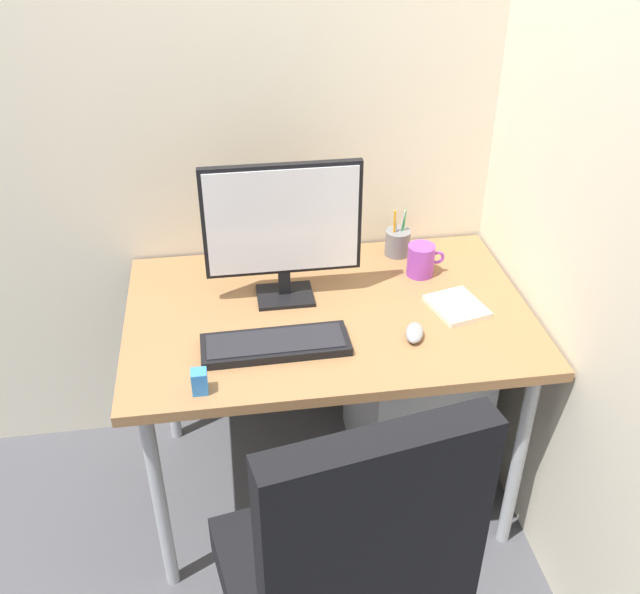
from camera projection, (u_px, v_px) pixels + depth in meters
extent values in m
plane|color=#4C4C51|center=(327.00, 482.00, 2.58)|extent=(8.00, 8.00, 0.00)
cube|color=beige|center=(307.00, 52.00, 2.17)|extent=(2.47, 0.04, 2.80)
cube|color=beige|center=(600.00, 106.00, 1.75)|extent=(0.04, 2.05, 2.80)
cube|color=#996B42|center=(328.00, 314.00, 2.18)|extent=(1.21, 0.79, 0.03)
cylinder|color=#B2B5BA|center=(160.00, 501.00, 2.05)|extent=(0.04, 0.04, 0.71)
cylinder|color=#B2B5BA|center=(518.00, 460.00, 2.18)|extent=(0.04, 0.04, 0.71)
cylinder|color=#B2B5BA|center=(166.00, 362.00, 2.59)|extent=(0.04, 0.04, 0.71)
cylinder|color=#B2B5BA|center=(454.00, 336.00, 2.72)|extent=(0.04, 0.04, 0.71)
cube|color=black|center=(328.00, 585.00, 1.69)|extent=(0.54, 0.55, 0.11)
cube|color=black|center=(373.00, 567.00, 1.30)|extent=(0.42, 0.15, 0.63)
cube|color=#9EA0A5|center=(411.00, 399.00, 2.47)|extent=(0.36, 0.55, 0.64)
cube|color=#262628|center=(437.00, 427.00, 2.17)|extent=(0.18, 0.01, 0.02)
cube|color=black|center=(285.00, 295.00, 2.23)|extent=(0.17, 0.14, 0.01)
cube|color=black|center=(284.00, 280.00, 2.21)|extent=(0.04, 0.02, 0.09)
cube|color=black|center=(282.00, 220.00, 2.10)|extent=(0.47, 0.02, 0.35)
cube|color=silver|center=(283.00, 222.00, 2.09)|extent=(0.44, 0.01, 0.32)
cube|color=black|center=(275.00, 345.00, 2.00)|extent=(0.41, 0.15, 0.02)
cube|color=black|center=(275.00, 341.00, 2.00)|extent=(0.38, 0.12, 0.00)
ellipsoid|color=gray|center=(414.00, 333.00, 2.05)|extent=(0.08, 0.11, 0.03)
cylinder|color=slate|center=(398.00, 242.00, 2.44)|extent=(0.09, 0.09, 0.09)
cylinder|color=silver|center=(396.00, 227.00, 2.40)|extent=(0.03, 0.01, 0.12)
cylinder|color=silver|center=(401.00, 227.00, 2.40)|extent=(0.03, 0.01, 0.12)
torus|color=black|center=(398.00, 240.00, 2.43)|extent=(0.04, 0.04, 0.01)
cylinder|color=orange|center=(394.00, 229.00, 2.40)|extent=(0.01, 0.01, 0.14)
cylinder|color=#3FAD59|center=(403.00, 229.00, 2.41)|extent=(0.02, 0.02, 0.13)
cube|color=silver|center=(457.00, 306.00, 2.17)|extent=(0.18, 0.20, 0.02)
cylinder|color=purple|center=(421.00, 260.00, 2.32)|extent=(0.09, 0.09, 0.10)
torus|color=purple|center=(438.00, 258.00, 2.32)|extent=(0.05, 0.01, 0.05)
cube|color=#337FD8|center=(200.00, 382.00, 1.84)|extent=(0.04, 0.04, 0.07)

